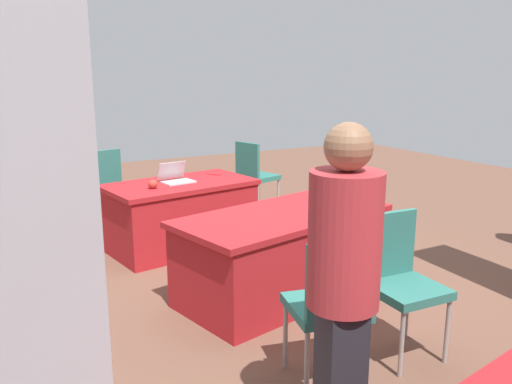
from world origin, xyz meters
TOP-DOWN VIEW (x-y plane):
  - ground_plane at (0.00, 0.00)m, footprint 14.40×14.40m
  - table_foreground at (0.21, -1.43)m, footprint 1.65×1.07m
  - table_back_left at (-0.10, 0.16)m, footprint 1.98×1.27m
  - chair_near_front at (0.79, -2.64)m, footprint 0.55×0.55m
  - chair_tucked_left at (0.36, 1.45)m, footprint 0.53×0.53m
  - chair_aisle at (-1.13, -2.24)m, footprint 0.54×0.54m
  - chair_by_pillar at (-0.30, 1.34)m, footprint 0.46×0.46m
  - person_presenter at (0.67, 1.95)m, footprint 0.43×0.43m
  - laptop_silver at (0.24, -1.45)m, footprint 0.36×0.33m
  - yarn_ball at (0.56, -1.26)m, footprint 0.09×0.09m
  - scissors_red at (-0.28, -1.64)m, footprint 0.13×0.17m

SIDE VIEW (x-z plane):
  - ground_plane at x=0.00m, z-range 0.00..0.00m
  - table_foreground at x=0.21m, z-range 0.00..0.73m
  - table_back_left at x=-0.10m, z-range 0.00..0.73m
  - chair_by_pillar at x=-0.30m, z-range 0.07..1.03m
  - chair_near_front at x=0.79m, z-range 0.07..1.04m
  - chair_tucked_left at x=0.36m, z-range 0.07..1.04m
  - chair_aisle at x=-1.13m, z-range 0.08..1.06m
  - scissors_red at x=-0.28m, z-range 0.73..0.73m
  - laptop_silver at x=0.24m, z-range 0.66..0.87m
  - yarn_ball at x=0.56m, z-range 0.73..0.82m
  - person_presenter at x=0.67m, z-range 0.09..1.76m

